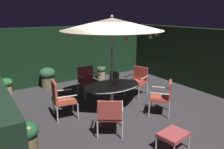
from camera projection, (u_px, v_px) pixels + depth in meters
name	position (u px, v px, depth m)	size (l,w,h in m)	color
ground_plane	(122.00, 110.00, 6.44)	(7.18, 7.57, 0.02)	#3B373A
hedge_backdrop_rear	(72.00, 54.00, 9.08)	(7.18, 0.30, 2.22)	black
hedge_backdrop_right	(201.00, 60.00, 7.93)	(0.30, 7.57, 2.22)	#1D2E1B
patio_dining_table	(112.00, 89.00, 6.39)	(1.74, 1.16, 0.71)	beige
patio_umbrella	(112.00, 24.00, 5.89)	(2.79, 2.79, 2.68)	silver
centerpiece_planter	(114.00, 76.00, 6.43)	(0.29, 0.29, 0.40)	silver
patio_chair_north	(110.00, 113.00, 4.98)	(0.82, 0.84, 0.90)	silver
patio_chair_northeast	(164.00, 95.00, 6.02)	(0.78, 0.78, 0.95)	silver
patio_chair_east	(138.00, 79.00, 7.55)	(0.78, 0.76, 0.94)	silver
patio_chair_southeast	(88.00, 79.00, 7.57)	(0.66, 0.59, 0.94)	beige
patio_chair_south	(61.00, 97.00, 5.80)	(0.65, 0.64, 1.03)	silver
ottoman_footrest	(173.00, 135.00, 4.49)	(0.65, 0.54, 0.37)	silver
potted_plant_left_far	(101.00, 72.00, 9.41)	(0.37, 0.38, 0.54)	tan
potted_plant_right_far	(6.00, 85.00, 7.63)	(0.45, 0.45, 0.56)	tan
potted_plant_right_near	(5.00, 111.00, 5.61)	(0.41, 0.41, 0.63)	olive
potted_plant_back_left	(48.00, 77.00, 8.29)	(0.60, 0.60, 0.76)	olive
potted_plant_left_near	(26.00, 136.00, 4.39)	(0.50, 0.50, 0.65)	olive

